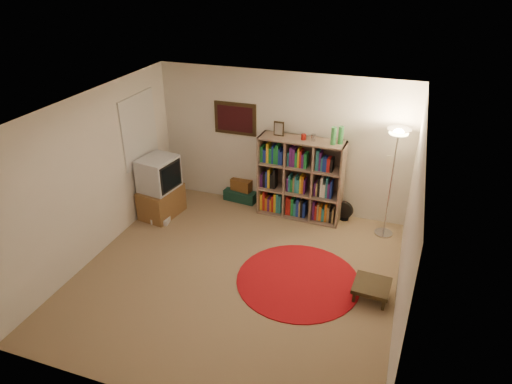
% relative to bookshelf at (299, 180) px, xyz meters
% --- Properties ---
extents(room, '(4.54, 4.54, 2.54)m').
position_rel_bookshelf_xyz_m(room, '(-0.47, -1.93, 0.55)').
color(room, '#866C4E').
rests_on(room, ground).
extents(bookshelf, '(1.48, 0.47, 1.75)m').
position_rel_bookshelf_xyz_m(bookshelf, '(0.00, 0.00, 0.00)').
color(bookshelf, '#735B4D').
rests_on(bookshelf, ground).
extents(floor_lamp, '(0.44, 0.44, 1.86)m').
position_rel_bookshelf_xyz_m(floor_lamp, '(1.53, -0.14, 0.84)').
color(floor_lamp, '#B4B4B8').
rests_on(floor_lamp, ground).
extents(floor_fan, '(0.32, 0.20, 0.36)m').
position_rel_bookshelf_xyz_m(floor_fan, '(0.81, 0.12, -0.53)').
color(floor_fan, black).
rests_on(floor_fan, ground).
extents(tv_stand, '(0.63, 0.83, 1.11)m').
position_rel_bookshelf_xyz_m(tv_stand, '(-2.31, -0.77, -0.17)').
color(tv_stand, brown).
rests_on(tv_stand, ground).
extents(dvd_box, '(0.33, 0.29, 0.10)m').
position_rel_bookshelf_xyz_m(dvd_box, '(-2.20, -1.02, -0.66)').
color(dvd_box, silver).
rests_on(dvd_box, ground).
extents(suitcase, '(0.66, 0.47, 0.20)m').
position_rel_bookshelf_xyz_m(suitcase, '(-1.16, 0.26, -0.61)').
color(suitcase, '#123328').
rests_on(suitcase, ground).
extents(wicker_basket, '(0.44, 0.35, 0.22)m').
position_rel_bookshelf_xyz_m(wicker_basket, '(-1.15, 0.27, -0.40)').
color(wicker_basket, brown).
rests_on(wicker_basket, suitcase).
extents(duffel_bag, '(0.39, 0.33, 0.26)m').
position_rel_bookshelf_xyz_m(duffel_bag, '(-0.54, 0.11, -0.58)').
color(duffel_bag, black).
rests_on(duffel_bag, ground).
extents(paper_towel, '(0.13, 0.13, 0.25)m').
position_rel_bookshelf_xyz_m(paper_towel, '(-0.52, -0.05, -0.58)').
color(paper_towel, silver).
rests_on(paper_towel, ground).
extents(red_rug, '(1.78, 1.78, 0.02)m').
position_rel_bookshelf_xyz_m(red_rug, '(0.48, -1.82, -0.70)').
color(red_rug, maroon).
rests_on(red_rug, ground).
extents(side_table, '(0.51, 0.51, 0.22)m').
position_rel_bookshelf_xyz_m(side_table, '(1.50, -1.83, -0.52)').
color(side_table, black).
rests_on(side_table, ground).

